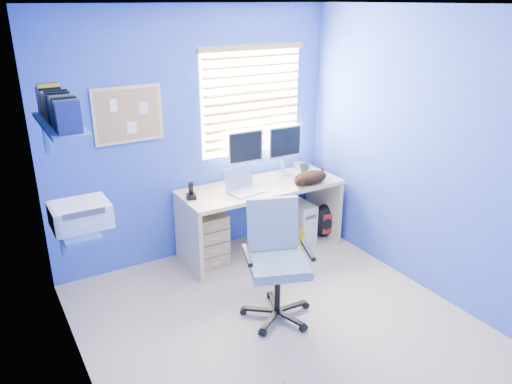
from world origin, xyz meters
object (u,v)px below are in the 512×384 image
laptop (246,182)px  cat (311,177)px  office_chair (276,275)px  desk (261,218)px  tower_pc (299,221)px

laptop → cat: bearing=-18.2°
laptop → office_chair: office_chair is taller
cat → desk: bearing=134.8°
laptop → tower_pc: (0.73, 0.10, -0.62)m
tower_pc → laptop: bearing=-172.5°
desk → tower_pc: bearing=-0.6°
office_chair → laptop: bearing=75.1°
tower_pc → cat: bearing=-95.3°
desk → tower_pc: desk is taller
tower_pc → office_chair: office_chair is taller
desk → laptop: 0.54m
desk → laptop: bearing=-156.8°
desk → office_chair: size_ratio=1.71×
laptop → tower_pc: laptop is taller
desk → cat: cat is taller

